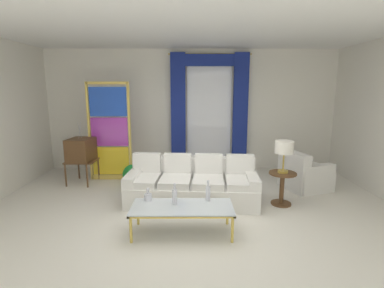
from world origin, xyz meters
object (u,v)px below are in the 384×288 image
at_px(peacock_figurine, 132,175).
at_px(bottle_crystal_tall, 208,192).
at_px(coffee_table, 182,208).
at_px(bottle_amber_squat, 148,196).
at_px(bottle_blue_decanter, 175,196).
at_px(stained_glass_divider, 110,134).
at_px(round_side_table, 282,185).
at_px(vintage_tv, 81,151).
at_px(couch_white_long, 192,185).
at_px(armchair_white, 303,175).
at_px(table_lamp_brass, 284,149).

bearing_deg(peacock_figurine, bottle_crystal_tall, -51.41).
xyz_separation_m(coffee_table, bottle_amber_squat, (-0.52, 0.23, 0.10)).
bearing_deg(bottle_crystal_tall, bottle_blue_decanter, -164.21).
xyz_separation_m(bottle_blue_decanter, stained_glass_divider, (-1.58, 2.47, 0.52)).
distance_m(stained_glass_divider, round_side_table, 3.82).
bearing_deg(bottle_crystal_tall, bottle_amber_squat, 178.77).
height_order(vintage_tv, stained_glass_divider, stained_glass_divider).
relative_size(couch_white_long, coffee_table, 1.65).
relative_size(bottle_crystal_tall, armchair_white, 0.31).
xyz_separation_m(armchair_white, stained_glass_divider, (-4.15, 0.65, 0.77)).
bearing_deg(stained_glass_divider, peacock_figurine, -37.67).
height_order(stained_glass_divider, table_lamp_brass, stained_glass_divider).
distance_m(armchair_white, peacock_figurine, 3.62).
relative_size(coffee_table, vintage_tv, 1.08).
xyz_separation_m(vintage_tv, armchair_white, (4.71, -0.40, -0.44)).
height_order(couch_white_long, stained_glass_divider, stained_glass_divider).
relative_size(coffee_table, armchair_white, 1.41).
distance_m(couch_white_long, round_side_table, 1.61).
height_order(armchair_white, peacock_figurine, armchair_white).
bearing_deg(couch_white_long, bottle_blue_decanter, -103.10).
bearing_deg(bottle_blue_decanter, table_lamp_brass, 27.73).
height_order(bottle_crystal_tall, vintage_tv, vintage_tv).
height_order(couch_white_long, coffee_table, couch_white_long).
relative_size(bottle_amber_squat, peacock_figurine, 0.33).
bearing_deg(bottle_amber_squat, stained_glass_divider, 116.83).
bearing_deg(coffee_table, bottle_blue_decanter, 147.76).
distance_m(couch_white_long, bottle_blue_decanter, 1.19).
height_order(bottle_crystal_tall, stained_glass_divider, stained_glass_divider).
bearing_deg(coffee_table, table_lamp_brass, 30.86).
xyz_separation_m(bottle_crystal_tall, bottle_amber_squat, (-0.90, 0.02, -0.06)).
xyz_separation_m(couch_white_long, bottle_amber_squat, (-0.67, -0.98, 0.17)).
bearing_deg(coffee_table, vintage_tv, 134.63).
height_order(vintage_tv, table_lamp_brass, vintage_tv).
distance_m(couch_white_long, peacock_figurine, 1.60).
bearing_deg(armchair_white, bottle_crystal_tall, -141.03).
bearing_deg(armchair_white, bottle_blue_decanter, -144.69).
distance_m(coffee_table, vintage_tv, 3.23).
bearing_deg(coffee_table, couch_white_long, 82.63).
bearing_deg(stained_glass_divider, armchair_white, -8.97).
bearing_deg(peacock_figurine, table_lamp_brass, -20.34).
distance_m(vintage_tv, stained_glass_divider, 0.70).
distance_m(bottle_blue_decanter, armchair_white, 3.16).
distance_m(peacock_figurine, table_lamp_brass, 3.20).
distance_m(round_side_table, table_lamp_brass, 0.67).
relative_size(bottle_blue_decanter, armchair_white, 0.31).
height_order(bottle_amber_squat, round_side_table, bottle_amber_squat).
bearing_deg(stained_glass_divider, bottle_blue_decanter, -57.44).
relative_size(vintage_tv, table_lamp_brass, 2.36).
distance_m(bottle_crystal_tall, stained_glass_divider, 3.16).
bearing_deg(round_side_table, bottle_amber_squat, -160.11).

